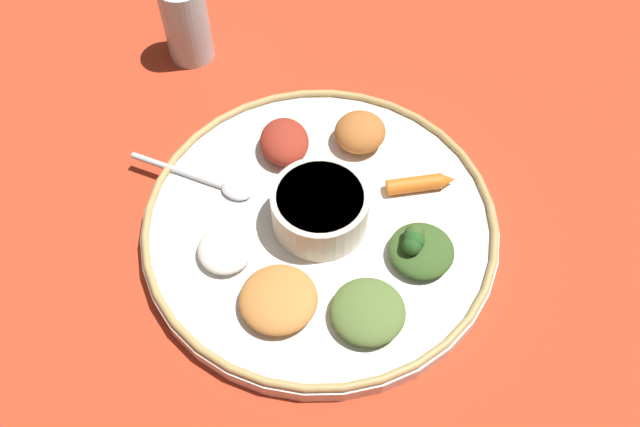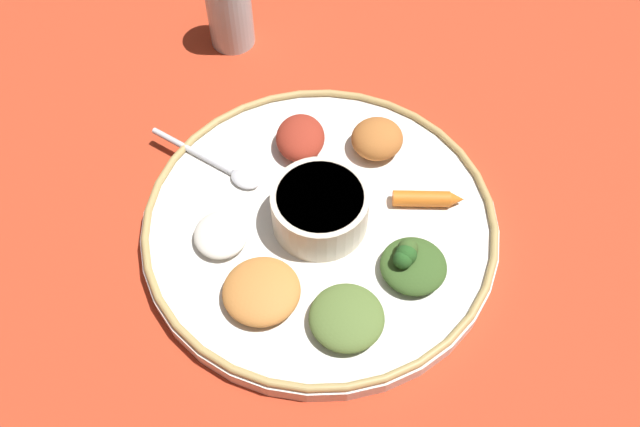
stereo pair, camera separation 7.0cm
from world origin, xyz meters
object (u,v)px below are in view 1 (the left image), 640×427
(spoon, at_px, (211,182))
(center_bowl, at_px, (320,208))
(carrot_near_spoon, at_px, (420,184))
(drinking_glass, at_px, (187,26))
(greens_pile, at_px, (419,249))

(spoon, bearing_deg, center_bowl, -175.35)
(center_bowl, bearing_deg, carrot_near_spoon, -131.09)
(center_bowl, bearing_deg, drinking_glass, -31.62)
(spoon, xyz_separation_m, greens_pile, (-0.23, -0.02, 0.01))
(center_bowl, relative_size, spoon, 0.68)
(greens_pile, bearing_deg, drinking_glass, -22.79)
(spoon, distance_m, carrot_near_spoon, 0.22)
(center_bowl, xyz_separation_m, drinking_glass, (0.27, -0.16, 0.00))
(spoon, xyz_separation_m, carrot_near_spoon, (-0.20, -0.10, 0.00))
(center_bowl, height_order, spoon, center_bowl)
(center_bowl, distance_m, spoon, 0.13)
(carrot_near_spoon, bearing_deg, greens_pile, 111.17)
(center_bowl, xyz_separation_m, greens_pile, (-0.11, -0.01, -0.01))
(spoon, bearing_deg, drinking_glass, -51.11)
(greens_pile, height_order, drinking_glass, drinking_glass)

